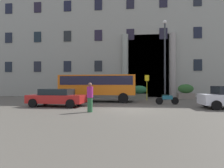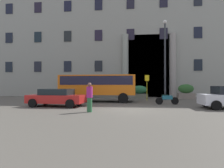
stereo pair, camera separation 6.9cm
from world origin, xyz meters
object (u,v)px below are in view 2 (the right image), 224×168
(parked_hatchback_near, at_px, (57,97))
(pedestrian_woman_with_bag, at_px, (90,97))
(lamppost_plaza_centre, at_px, (165,54))
(motorcycle_far_end, at_px, (167,99))
(bus_stop_sign, at_px, (147,85))
(hedge_planter_entrance_right, at_px, (139,92))
(scooter_by_planter, at_px, (42,98))
(hedge_planter_entrance_left, at_px, (88,92))
(orange_minibus, at_px, (98,86))
(hedge_planter_east, at_px, (186,92))

(parked_hatchback_near, xyz_separation_m, pedestrian_woman_with_bag, (3.08, -2.63, 0.19))
(lamppost_plaza_centre, bearing_deg, motorcycle_far_end, -98.75)
(bus_stop_sign, distance_m, lamppost_plaza_centre, 3.87)
(hedge_planter_entrance_right, height_order, scooter_by_planter, hedge_planter_entrance_right)
(hedge_planter_entrance_left, distance_m, parked_hatchback_near, 9.05)
(orange_minibus, xyz_separation_m, parked_hatchback_near, (-2.36, -4.29, -0.85))
(orange_minibus, distance_m, scooter_by_planter, 5.20)
(pedestrian_woman_with_bag, distance_m, lamppost_plaza_centre, 11.95)
(bus_stop_sign, xyz_separation_m, pedestrian_woman_with_bag, (-4.10, -8.91, -0.76))
(orange_minibus, xyz_separation_m, pedestrian_woman_with_bag, (0.73, -6.92, -0.66))
(bus_stop_sign, bearing_deg, hedge_planter_east, 30.39)
(bus_stop_sign, bearing_deg, scooter_by_planter, -155.74)
(hedge_planter_entrance_right, relative_size, scooter_by_planter, 0.97)
(bus_stop_sign, bearing_deg, hedge_planter_entrance_left, 158.22)
(parked_hatchback_near, relative_size, lamppost_plaza_centre, 0.49)
(hedge_planter_entrance_left, relative_size, pedestrian_woman_with_bag, 0.91)
(parked_hatchback_near, height_order, motorcycle_far_end, parked_hatchback_near)
(scooter_by_planter, bearing_deg, pedestrian_woman_with_bag, -48.21)
(lamppost_plaza_centre, bearing_deg, parked_hatchback_near, -143.21)
(scooter_by_planter, bearing_deg, hedge_planter_entrance_right, 32.33)
(lamppost_plaza_centre, bearing_deg, orange_minibus, -159.40)
(bus_stop_sign, height_order, hedge_planter_east, bus_stop_sign)
(scooter_by_planter, bearing_deg, lamppost_plaza_centre, 16.16)
(motorcycle_far_end, bearing_deg, bus_stop_sign, 99.51)
(hedge_planter_entrance_left, distance_m, hedge_planter_entrance_right, 6.26)
(bus_stop_sign, distance_m, hedge_planter_entrance_right, 3.05)
(parked_hatchback_near, relative_size, motorcycle_far_end, 2.22)
(motorcycle_far_end, xyz_separation_m, pedestrian_woman_with_bag, (-5.34, -4.82, 0.42))
(hedge_planter_entrance_right, bearing_deg, motorcycle_far_end, -74.47)
(scooter_by_planter, height_order, lamppost_plaza_centre, lamppost_plaza_centre)
(pedestrian_woman_with_bag, bearing_deg, bus_stop_sign, 29.25)
(motorcycle_far_end, distance_m, pedestrian_woman_with_bag, 7.21)
(hedge_planter_entrance_left, bearing_deg, hedge_planter_entrance_right, 0.54)
(hedge_planter_east, xyz_separation_m, parked_hatchback_near, (-11.93, -9.07, -0.14))
(scooter_by_planter, height_order, motorcycle_far_end, same)
(hedge_planter_east, distance_m, parked_hatchback_near, 14.99)
(hedge_planter_entrance_left, relative_size, parked_hatchback_near, 0.37)
(hedge_planter_entrance_right, relative_size, lamppost_plaza_centre, 0.23)
(bus_stop_sign, distance_m, motorcycle_far_end, 4.44)
(hedge_planter_east, bearing_deg, scooter_by_planter, -153.61)
(hedge_planter_entrance_left, height_order, lamppost_plaza_centre, lamppost_plaza_centre)
(hedge_planter_entrance_right, xyz_separation_m, motorcycle_far_end, (1.92, -6.92, -0.29))
(pedestrian_woman_with_bag, bearing_deg, parked_hatchback_near, 103.43)
(hedge_planter_east, distance_m, scooter_by_planter, 15.79)
(scooter_by_planter, bearing_deg, hedge_planter_east, 19.69)
(hedge_planter_entrance_right, bearing_deg, hedge_planter_east, -0.46)
(hedge_planter_entrance_left, bearing_deg, pedestrian_woman_with_bag, -76.34)
(scooter_by_planter, bearing_deg, hedge_planter_entrance_left, 63.98)
(hedge_planter_entrance_right, bearing_deg, scooter_by_planter, -140.96)
(parked_hatchback_near, height_order, scooter_by_planter, parked_hatchback_near)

